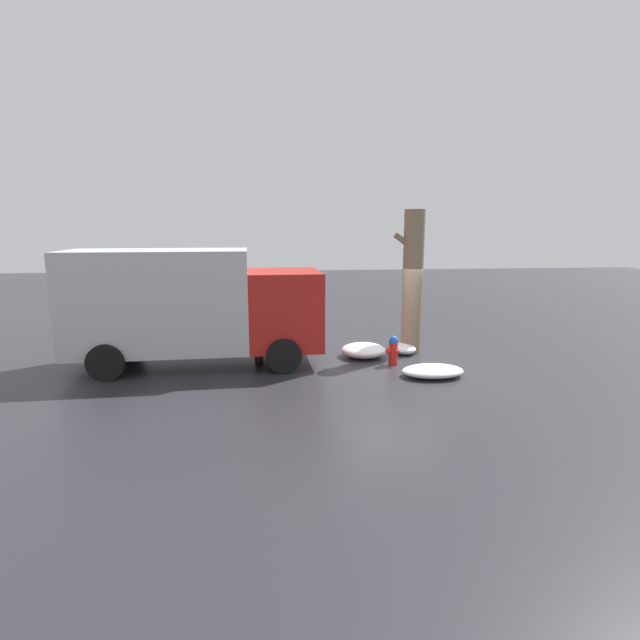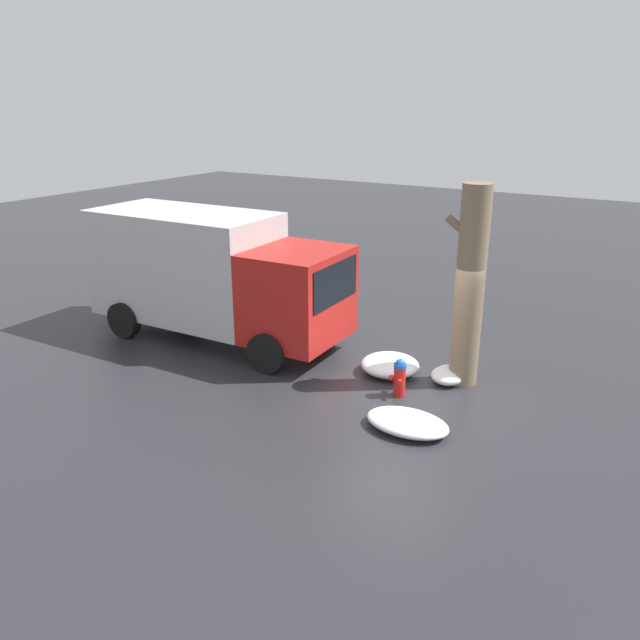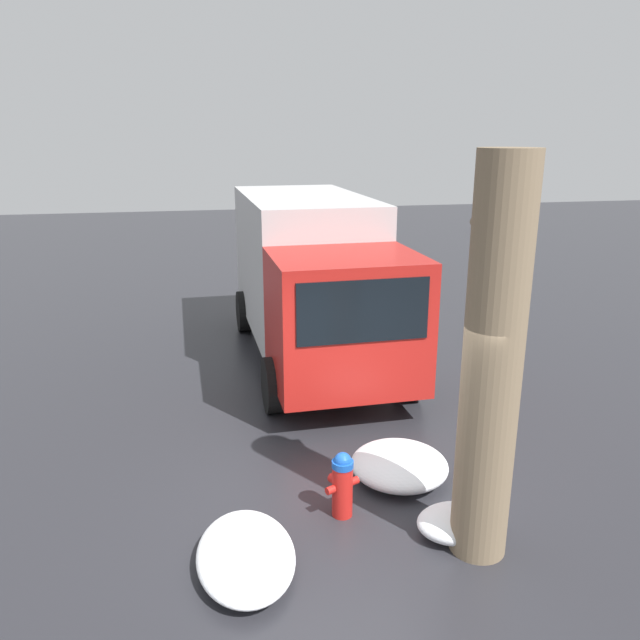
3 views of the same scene
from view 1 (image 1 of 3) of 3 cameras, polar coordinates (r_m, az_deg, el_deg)
ground_plane at (r=13.72m, az=8.33°, el=-5.07°), size 60.00×60.00×0.00m
fire_hydrant at (r=13.62m, az=8.36°, el=-3.39°), size 0.35×0.44×0.81m
tree_trunk at (r=14.79m, az=10.53°, el=4.29°), size 0.90×0.59×4.17m
delivery_truck at (r=13.68m, az=-14.46°, el=1.82°), size 6.63×2.72×3.10m
pedestrian at (r=13.85m, az=-7.05°, el=-1.12°), size 0.35×0.35×1.62m
snow_pile_by_hydrant at (r=12.81m, az=12.76°, el=-5.70°), size 1.55×1.01×0.29m
snow_pile_curbside at (r=14.93m, az=9.52°, el=-3.21°), size 0.71×0.89×0.31m
snow_pile_by_tree at (r=14.38m, az=4.98°, el=-3.46°), size 1.27×1.25×0.39m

